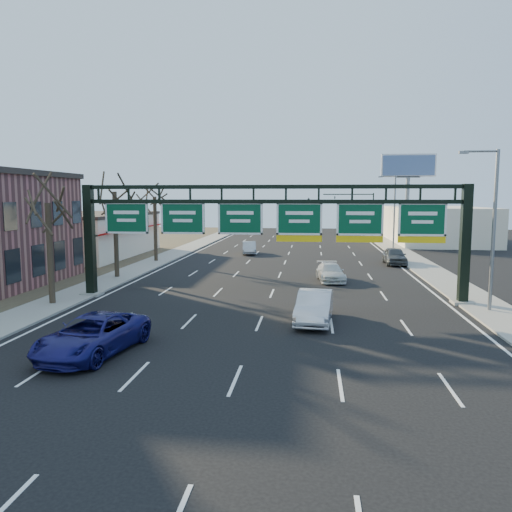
# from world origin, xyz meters

# --- Properties ---
(ground) EXTENTS (160.00, 160.00, 0.00)m
(ground) POSITION_xyz_m (0.00, 0.00, 0.00)
(ground) COLOR black
(ground) RESTS_ON ground
(sidewalk_left) EXTENTS (3.00, 120.00, 0.12)m
(sidewalk_left) POSITION_xyz_m (-12.80, 20.00, 0.06)
(sidewalk_left) COLOR gray
(sidewalk_left) RESTS_ON ground
(sidewalk_right) EXTENTS (3.00, 120.00, 0.12)m
(sidewalk_right) POSITION_xyz_m (12.80, 20.00, 0.06)
(sidewalk_right) COLOR gray
(sidewalk_right) RESTS_ON ground
(dirt_strip_left) EXTENTS (21.00, 120.00, 0.06)m
(dirt_strip_left) POSITION_xyz_m (-25.00, 20.00, 0.03)
(dirt_strip_left) COLOR #473D2B
(dirt_strip_left) RESTS_ON ground
(lane_markings) EXTENTS (21.60, 120.00, 0.01)m
(lane_markings) POSITION_xyz_m (0.00, 20.00, 0.01)
(lane_markings) COLOR white
(lane_markings) RESTS_ON ground
(sign_gantry) EXTENTS (24.60, 1.20, 7.20)m
(sign_gantry) POSITION_xyz_m (0.16, 8.00, 4.63)
(sign_gantry) COLOR black
(sign_gantry) RESTS_ON ground
(cream_strip) EXTENTS (10.90, 18.40, 4.70)m
(cream_strip) POSITION_xyz_m (-21.48, 29.00, 2.36)
(cream_strip) COLOR beige
(cream_strip) RESTS_ON ground
(building_right_distant) EXTENTS (12.00, 20.00, 5.00)m
(building_right_distant) POSITION_xyz_m (20.00, 50.00, 2.50)
(building_right_distant) COLOR beige
(building_right_distant) RESTS_ON ground
(tree_gantry) EXTENTS (3.60, 3.60, 8.48)m
(tree_gantry) POSITION_xyz_m (-12.80, 5.00, 7.11)
(tree_gantry) COLOR #31271B
(tree_gantry) RESTS_ON sidewalk_left
(tree_mid) EXTENTS (3.60, 3.60, 9.24)m
(tree_mid) POSITION_xyz_m (-12.80, 15.00, 7.85)
(tree_mid) COLOR #31271B
(tree_mid) RESTS_ON sidewalk_left
(tree_far) EXTENTS (3.60, 3.60, 8.86)m
(tree_far) POSITION_xyz_m (-12.80, 25.00, 7.48)
(tree_far) COLOR #31271B
(tree_far) RESTS_ON sidewalk_left
(streetlight_near) EXTENTS (2.15, 0.22, 9.00)m
(streetlight_near) POSITION_xyz_m (12.47, 6.00, 5.08)
(streetlight_near) COLOR slate
(streetlight_near) RESTS_ON sidewalk_right
(streetlight_far) EXTENTS (2.15, 0.22, 9.00)m
(streetlight_far) POSITION_xyz_m (12.47, 40.00, 5.08)
(streetlight_far) COLOR slate
(streetlight_far) RESTS_ON sidewalk_right
(billboard_right) EXTENTS (7.00, 0.50, 12.00)m
(billboard_right) POSITION_xyz_m (15.00, 44.98, 9.06)
(billboard_right) COLOR slate
(billboard_right) RESTS_ON ground
(traffic_signal_mast) EXTENTS (10.16, 0.54, 7.00)m
(traffic_signal_mast) POSITION_xyz_m (5.69, 55.00, 5.50)
(traffic_signal_mast) COLOR black
(traffic_signal_mast) RESTS_ON ground
(car_blue_suv) EXTENTS (3.55, 6.10, 1.60)m
(car_blue_suv) POSITION_xyz_m (-6.26, -3.74, 0.80)
(car_blue_suv) COLOR navy
(car_blue_suv) RESTS_ON ground
(car_silver_sedan) EXTENTS (2.11, 5.01, 1.61)m
(car_silver_sedan) POSITION_xyz_m (2.80, 2.57, 0.81)
(car_silver_sedan) COLOR silver
(car_silver_sedan) RESTS_ON ground
(car_white_wagon) EXTENTS (2.37, 4.78, 1.34)m
(car_white_wagon) POSITION_xyz_m (4.07, 15.48, 0.67)
(car_white_wagon) COLOR silver
(car_white_wagon) RESTS_ON ground
(car_grey_far) EXTENTS (1.97, 4.81, 1.63)m
(car_grey_far) POSITION_xyz_m (10.50, 25.77, 0.82)
(car_grey_far) COLOR #444749
(car_grey_far) RESTS_ON ground
(car_silver_distant) EXTENTS (2.02, 4.37, 1.39)m
(car_silver_distant) POSITION_xyz_m (-4.44, 32.87, 0.69)
(car_silver_distant) COLOR #A5A5AA
(car_silver_distant) RESTS_ON ground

